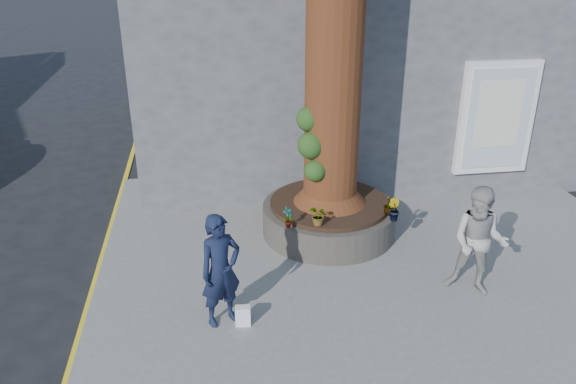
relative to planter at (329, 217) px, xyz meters
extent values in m
plane|color=black|center=(-0.80, -2.00, -0.41)|extent=(120.00, 120.00, 0.00)
cube|color=slate|center=(0.70, -1.00, -0.35)|extent=(9.00, 8.00, 0.12)
cube|color=yellow|center=(-3.85, -1.00, -0.41)|extent=(0.10, 30.00, 0.01)
cube|color=#535659|center=(1.70, 5.20, 2.59)|extent=(10.00, 8.00, 6.00)
cube|color=white|center=(3.50, 1.14, 1.29)|extent=(1.50, 0.12, 2.20)
cube|color=silver|center=(3.50, 1.08, 1.29)|extent=(1.25, 0.04, 1.95)
cube|color=silver|center=(3.50, 1.06, 1.39)|extent=(0.90, 0.02, 1.30)
cylinder|color=black|center=(0.00, 0.00, -0.03)|extent=(2.30, 2.30, 0.52)
cylinder|color=black|center=(0.00, 0.00, 0.27)|extent=(2.04, 2.04, 0.08)
cone|color=#451F11|center=(0.00, 0.00, 0.66)|extent=(1.24, 1.24, 0.70)
sphere|color=#1F3A13|center=(-0.38, -0.20, 1.41)|extent=(0.44, 0.44, 0.44)
sphere|color=#1F3A13|center=(-0.32, -0.30, 1.01)|extent=(0.36, 0.36, 0.36)
sphere|color=#1F3A13|center=(-0.40, -0.08, 1.81)|extent=(0.40, 0.40, 0.40)
imported|color=#121932|center=(-1.95, -2.25, 0.49)|extent=(0.68, 0.59, 1.57)
imported|color=#A1A09A|center=(1.68, -2.10, 0.52)|extent=(1.00, 0.96, 1.63)
cube|color=white|center=(-1.69, -2.39, -0.15)|extent=(0.21, 0.14, 0.28)
imported|color=gray|center=(-0.85, -0.85, 0.48)|extent=(0.22, 0.20, 0.34)
imported|color=gray|center=(0.85, -0.85, 0.49)|extent=(0.25, 0.25, 0.36)
imported|color=gray|center=(0.85, -0.63, 0.47)|extent=(0.25, 0.25, 0.33)
imported|color=gray|center=(-0.36, -0.85, 0.47)|extent=(0.36, 0.37, 0.33)
camera|label=1|loc=(-2.03, -8.52, 4.38)|focal=35.00mm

